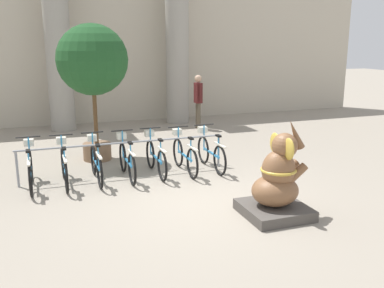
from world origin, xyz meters
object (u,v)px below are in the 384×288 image
at_px(bicycle_0, 30,169).
at_px(bicycle_4, 156,157).
at_px(potted_tree, 93,64).
at_px(bicycle_2, 96,162).
at_px(bicycle_3, 127,160).
at_px(bicycle_6, 211,152).
at_px(person_pedestrian, 198,96).
at_px(bicycle_5, 184,155).
at_px(elephant_statue, 277,184).
at_px(bicycle_1, 64,166).

xyz_separation_m(bicycle_0, bicycle_4, (2.60, 0.04, 0.00)).
height_order(bicycle_4, potted_tree, potted_tree).
distance_m(bicycle_2, bicycle_3, 0.65).
xyz_separation_m(bicycle_3, bicycle_6, (1.95, 0.01, 0.00)).
relative_size(bicycle_4, person_pedestrian, 0.93).
distance_m(bicycle_5, bicycle_6, 0.65).
height_order(bicycle_5, potted_tree, potted_tree).
xyz_separation_m(bicycle_3, potted_tree, (-0.41, 1.69, 1.96)).
bearing_deg(potted_tree, bicycle_4, -57.10).
relative_size(bicycle_6, person_pedestrian, 0.93).
bearing_deg(person_pedestrian, bicycle_0, -139.97).
bearing_deg(bicycle_3, bicycle_6, 0.29).
bearing_deg(bicycle_0, bicycle_2, 0.32).
distance_m(bicycle_3, elephant_statue, 3.49).
relative_size(bicycle_1, bicycle_2, 1.00).
bearing_deg(bicycle_1, bicycle_3, 0.91).
relative_size(elephant_statue, person_pedestrian, 0.92).
height_order(bicycle_3, bicycle_5, same).
relative_size(bicycle_0, bicycle_4, 1.00).
relative_size(bicycle_0, bicycle_5, 1.00).
height_order(bicycle_3, bicycle_4, same).
relative_size(bicycle_4, elephant_statue, 1.01).
bearing_deg(person_pedestrian, bicycle_1, -136.00).
relative_size(bicycle_2, elephant_statue, 1.01).
height_order(person_pedestrian, potted_tree, potted_tree).
bearing_deg(bicycle_1, person_pedestrian, 44.00).
distance_m(bicycle_4, bicycle_6, 1.30).
bearing_deg(bicycle_0, person_pedestrian, 40.03).
xyz_separation_m(bicycle_0, elephant_statue, (3.92, -2.89, 0.16)).
bearing_deg(elephant_statue, bicycle_5, 103.34).
height_order(bicycle_3, elephant_statue, elephant_statue).
bearing_deg(bicycle_4, potted_tree, 122.90).
bearing_deg(bicycle_5, bicycle_6, 2.58).
xyz_separation_m(person_pedestrian, potted_tree, (-3.70, -2.72, 1.27)).
height_order(bicycle_1, bicycle_2, same).
height_order(bicycle_0, bicycle_1, same).
bearing_deg(person_pedestrian, potted_tree, -143.68).
bearing_deg(potted_tree, bicycle_2, -98.09).
bearing_deg(potted_tree, bicycle_3, -76.28).
bearing_deg(bicycle_1, bicycle_0, 177.25).
height_order(bicycle_4, bicycle_6, same).
xyz_separation_m(bicycle_2, person_pedestrian, (3.93, 4.39, 0.69)).
xyz_separation_m(bicycle_4, bicycle_5, (0.65, -0.07, 0.00)).
height_order(bicycle_6, elephant_statue, elephant_statue).
bearing_deg(bicycle_0, potted_tree, 47.51).
bearing_deg(bicycle_4, bicycle_5, -5.81).
bearing_deg(bicycle_0, bicycle_6, -0.01).
height_order(bicycle_0, bicycle_5, same).
distance_m(bicycle_3, bicycle_4, 0.65).
xyz_separation_m(bicycle_4, elephant_statue, (1.33, -2.92, 0.16)).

